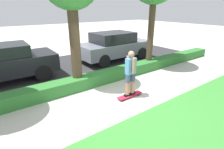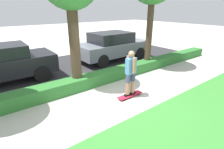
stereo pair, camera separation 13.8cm
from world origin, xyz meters
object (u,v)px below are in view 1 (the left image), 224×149
parked_car_front (5,63)px  parked_car_middle (114,46)px  skateboard (130,95)px  skater_person (131,73)px

parked_car_front → parked_car_middle: 5.60m
skateboard → parked_car_front: (-3.22, 4.09, 0.75)m
parked_car_middle → skater_person: bearing=-120.9°
parked_car_front → parked_car_middle: bearing=0.9°
skateboard → parked_car_middle: parked_car_middle is taller
skateboard → parked_car_middle: (2.37, 4.14, 0.77)m
parked_car_front → parked_car_middle: parked_car_middle is taller
parked_car_middle → parked_car_front: bearing=179.4°
parked_car_front → parked_car_middle: (5.60, 0.05, 0.02)m
skateboard → parked_car_front: parked_car_front is taller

